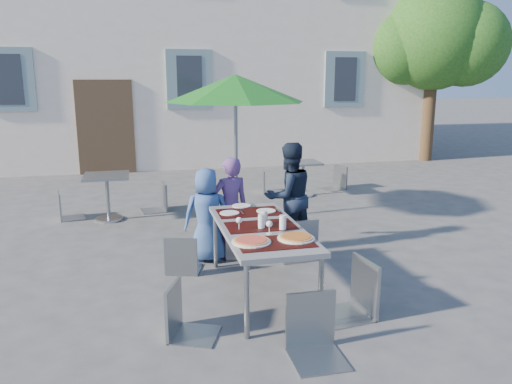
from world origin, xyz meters
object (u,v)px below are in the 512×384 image
object	(u,v)px
chair_2	(298,213)
bg_chair_l_1	(268,168)
dining_table	(261,231)
chair_1	(240,219)
cafe_table_0	(107,189)
pizza_near_left	(251,241)
child_2	(289,196)
bg_chair_r_0	(158,180)
bg_chair_r_1	(337,164)
chair_3	(183,280)
child_0	(207,215)
chair_0	(182,232)
chair_4	(357,255)
patio_umbrella	(235,90)
bg_chair_l_0	(64,189)
cafe_table_1	(303,174)
child_1	(230,208)
pizza_near_right	(296,237)
chair_5	(316,290)

from	to	relation	value
chair_2	bg_chair_l_1	xyz separation A→B (m)	(0.62, 3.73, -0.10)
chair_2	dining_table	bearing A→B (deg)	-128.32
chair_1	cafe_table_0	bearing A→B (deg)	127.95
pizza_near_left	child_2	size ratio (longest dim) A/B	0.26
bg_chair_r_0	bg_chair_r_1	world-z (taller)	bg_chair_r_0
chair_3	bg_chair_r_1	size ratio (longest dim) A/B	1.00
child_0	chair_0	bearing A→B (deg)	50.38
chair_4	bg_chair_l_1	size ratio (longest dim) A/B	1.19
chair_4	patio_umbrella	distance (m)	3.79
chair_0	patio_umbrella	world-z (taller)	patio_umbrella
chair_2	bg_chair_l_1	bearing A→B (deg)	80.61
chair_4	bg_chair_l_0	bearing A→B (deg)	126.74
cafe_table_1	bg_chair_l_1	world-z (taller)	bg_chair_l_1
bg_chair_l_1	chair_1	bearing A→B (deg)	-110.41
child_1	chair_0	size ratio (longest dim) A/B	1.49
dining_table	chair_2	bearing A→B (deg)	51.68
child_0	child_1	size ratio (longest dim) A/B	0.91
pizza_near_right	bg_chair_l_0	xyz separation A→B (m)	(-2.58, 4.03, -0.27)
child_1	bg_chair_l_1	world-z (taller)	child_1
chair_5	patio_umbrella	distance (m)	4.33
chair_5	bg_chair_r_0	bearing A→B (deg)	101.59
child_2	chair_3	size ratio (longest dim) A/B	1.58
child_0	patio_umbrella	size ratio (longest dim) A/B	0.51
dining_table	chair_0	distance (m)	1.10
chair_3	bg_chair_l_0	distance (m)	4.48
pizza_near_right	cafe_table_1	world-z (taller)	pizza_near_right
child_0	cafe_table_1	world-z (taller)	child_0
child_0	bg_chair_l_0	xyz separation A→B (m)	(-1.97, 2.40, -0.09)
chair_3	chair_5	xyz separation A→B (m)	(1.01, -0.56, 0.04)
cafe_table_0	chair_0	bearing A→B (deg)	-69.51
patio_umbrella	pizza_near_left	bearing A→B (deg)	-98.92
patio_umbrella	cafe_table_1	xyz separation A→B (m)	(1.59, 1.39, -1.63)
pizza_near_left	cafe_table_0	distance (m)	4.10
bg_chair_r_0	chair_3	bearing A→B (deg)	-89.86
chair_0	chair_1	distance (m)	0.83
patio_umbrella	bg_chair_r_1	distance (m)	3.42
chair_2	chair_3	size ratio (longest dim) A/B	1.14
pizza_near_left	chair_1	bearing A→B (deg)	81.93
chair_3	patio_umbrella	world-z (taller)	patio_umbrella
child_1	cafe_table_1	world-z (taller)	child_1
child_2	chair_5	distance (m)	2.65
chair_2	cafe_table_1	distance (m)	3.54
chair_1	bg_chair_l_1	bearing A→B (deg)	69.59
pizza_near_right	chair_2	xyz separation A→B (m)	(0.47, 1.37, -0.16)
pizza_near_left	bg_chair_r_1	size ratio (longest dim) A/B	0.41
chair_4	pizza_near_left	bearing A→B (deg)	170.47
patio_umbrella	child_0	bearing A→B (deg)	-112.73
chair_1	chair_3	distance (m)	2.01
child_2	chair_2	world-z (taller)	child_2
child_0	chair_4	size ratio (longest dim) A/B	1.14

